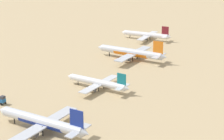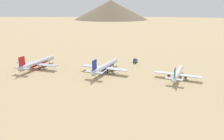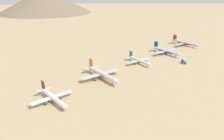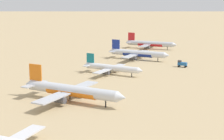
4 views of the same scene
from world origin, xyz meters
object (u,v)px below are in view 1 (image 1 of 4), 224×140
parked_jet_0 (146,35)px  parked_jet_3 (42,122)px  parked_jet_1 (131,52)px  service_truck (0,99)px  parked_jet_2 (98,83)px

parked_jet_0 → parked_jet_3: bearing=100.4°
parked_jet_1 → parked_jet_3: bearing=98.0°
parked_jet_0 → service_truck: 139.27m
parked_jet_0 → service_truck: bearing=87.7°
parked_jet_1 → parked_jet_2: 53.48m
parked_jet_2 → service_truck: parked_jet_2 is taller
parked_jet_1 → parked_jet_3: 102.05m
parked_jet_2 → parked_jet_3: 48.62m
parked_jet_0 → parked_jet_1: 51.72m
parked_jet_1 → parked_jet_3: parked_jet_1 is taller
parked_jet_2 → service_truck: size_ratio=6.85×
parked_jet_3 → service_truck: 35.27m
parked_jet_3 → service_truck: bearing=-19.7°
service_truck → parked_jet_2: bearing=-127.3°
parked_jet_0 → parked_jet_1: parked_jet_1 is taller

